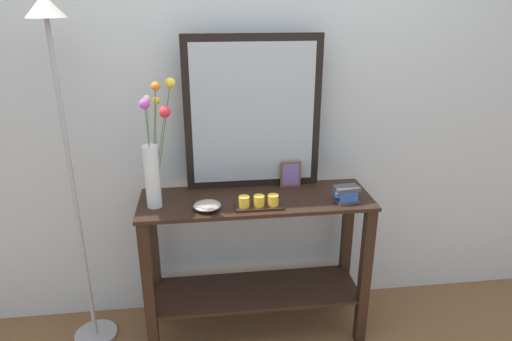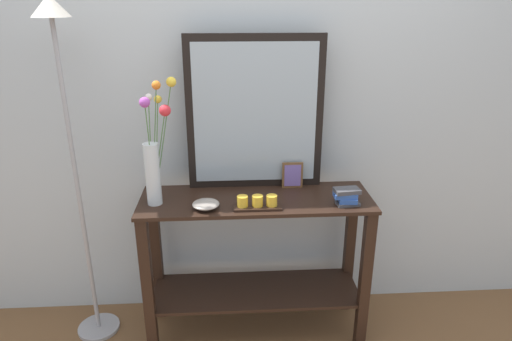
{
  "view_description": "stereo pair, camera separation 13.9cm",
  "coord_description": "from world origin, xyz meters",
  "px_view_note": "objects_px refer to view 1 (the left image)",
  "views": [
    {
      "loc": [
        -0.27,
        -2.17,
        1.85
      ],
      "look_at": [
        0.0,
        0.0,
        1.01
      ],
      "focal_mm": 31.63,
      "sensor_mm": 36.0,
      "label": 1
    },
    {
      "loc": [
        -0.14,
        -2.19,
        1.85
      ],
      "look_at": [
        0.0,
        0.0,
        1.01
      ],
      "focal_mm": 31.63,
      "sensor_mm": 36.0,
      "label": 2
    }
  ],
  "objects_px": {
    "picture_frame_small": "(291,174)",
    "book_stack": "(346,194)",
    "candle_tray": "(259,203)",
    "floor_lamp": "(64,128)",
    "mirror_leaning": "(253,114)",
    "console_table": "(256,251)",
    "tall_vase_left": "(154,158)",
    "decorative_bowl": "(207,206)"
  },
  "relations": [
    {
      "from": "picture_frame_small",
      "to": "book_stack",
      "type": "relative_size",
      "value": 1.08
    },
    {
      "from": "book_stack",
      "to": "picture_frame_small",
      "type": "bearing_deg",
      "value": 136.21
    },
    {
      "from": "decorative_bowl",
      "to": "book_stack",
      "type": "height_order",
      "value": "book_stack"
    },
    {
      "from": "console_table",
      "to": "picture_frame_small",
      "type": "distance_m",
      "value": 0.47
    },
    {
      "from": "console_table",
      "to": "candle_tray",
      "type": "bearing_deg",
      "value": -90.95
    },
    {
      "from": "candle_tray",
      "to": "mirror_leaning",
      "type": "bearing_deg",
      "value": 88.48
    },
    {
      "from": "mirror_leaning",
      "to": "picture_frame_small",
      "type": "distance_m",
      "value": 0.4
    },
    {
      "from": "console_table",
      "to": "picture_frame_small",
      "type": "bearing_deg",
      "value": 32.03
    },
    {
      "from": "console_table",
      "to": "picture_frame_small",
      "type": "height_order",
      "value": "picture_frame_small"
    },
    {
      "from": "candle_tray",
      "to": "floor_lamp",
      "type": "xyz_separation_m",
      "value": [
        -0.94,
        0.18,
        0.38
      ]
    },
    {
      "from": "tall_vase_left",
      "to": "candle_tray",
      "type": "distance_m",
      "value": 0.57
    },
    {
      "from": "candle_tray",
      "to": "decorative_bowl",
      "type": "distance_m",
      "value": 0.26
    },
    {
      "from": "tall_vase_left",
      "to": "candle_tray",
      "type": "bearing_deg",
      "value": -10.59
    },
    {
      "from": "mirror_leaning",
      "to": "candle_tray",
      "type": "xyz_separation_m",
      "value": [
        -0.01,
        -0.29,
        -0.39
      ]
    },
    {
      "from": "console_table",
      "to": "candle_tray",
      "type": "relative_size",
      "value": 5.07
    },
    {
      "from": "mirror_leaning",
      "to": "decorative_bowl",
      "type": "bearing_deg",
      "value": -133.34
    },
    {
      "from": "candle_tray",
      "to": "floor_lamp",
      "type": "height_order",
      "value": "floor_lamp"
    },
    {
      "from": "book_stack",
      "to": "candle_tray",
      "type": "bearing_deg",
      "value": -178.1
    },
    {
      "from": "tall_vase_left",
      "to": "book_stack",
      "type": "height_order",
      "value": "tall_vase_left"
    },
    {
      "from": "candle_tray",
      "to": "floor_lamp",
      "type": "bearing_deg",
      "value": 169.4
    },
    {
      "from": "floor_lamp",
      "to": "mirror_leaning",
      "type": "bearing_deg",
      "value": 7.13
    },
    {
      "from": "tall_vase_left",
      "to": "decorative_bowl",
      "type": "height_order",
      "value": "tall_vase_left"
    },
    {
      "from": "decorative_bowl",
      "to": "book_stack",
      "type": "xyz_separation_m",
      "value": [
        0.72,
        0.0,
        0.02
      ]
    },
    {
      "from": "console_table",
      "to": "tall_vase_left",
      "type": "distance_m",
      "value": 0.78
    },
    {
      "from": "tall_vase_left",
      "to": "picture_frame_small",
      "type": "height_order",
      "value": "tall_vase_left"
    },
    {
      "from": "tall_vase_left",
      "to": "decorative_bowl",
      "type": "relative_size",
      "value": 4.63
    },
    {
      "from": "candle_tray",
      "to": "picture_frame_small",
      "type": "distance_m",
      "value": 0.34
    },
    {
      "from": "mirror_leaning",
      "to": "tall_vase_left",
      "type": "height_order",
      "value": "mirror_leaning"
    },
    {
      "from": "mirror_leaning",
      "to": "picture_frame_small",
      "type": "height_order",
      "value": "mirror_leaning"
    },
    {
      "from": "floor_lamp",
      "to": "picture_frame_small",
      "type": "bearing_deg",
      "value": 3.9
    },
    {
      "from": "candle_tray",
      "to": "picture_frame_small",
      "type": "relative_size",
      "value": 1.64
    },
    {
      "from": "tall_vase_left",
      "to": "decorative_bowl",
      "type": "bearing_deg",
      "value": -18.51
    },
    {
      "from": "console_table",
      "to": "floor_lamp",
      "type": "distance_m",
      "value": 1.19
    },
    {
      "from": "tall_vase_left",
      "to": "candle_tray",
      "type": "height_order",
      "value": "tall_vase_left"
    },
    {
      "from": "picture_frame_small",
      "to": "decorative_bowl",
      "type": "height_order",
      "value": "picture_frame_small"
    },
    {
      "from": "picture_frame_small",
      "to": "floor_lamp",
      "type": "bearing_deg",
      "value": -176.1
    },
    {
      "from": "console_table",
      "to": "mirror_leaning",
      "type": "relative_size",
      "value": 1.48
    },
    {
      "from": "floor_lamp",
      "to": "tall_vase_left",
      "type": "bearing_deg",
      "value": -10.61
    },
    {
      "from": "book_stack",
      "to": "floor_lamp",
      "type": "bearing_deg",
      "value": 173.48
    },
    {
      "from": "tall_vase_left",
      "to": "floor_lamp",
      "type": "height_order",
      "value": "floor_lamp"
    },
    {
      "from": "picture_frame_small",
      "to": "book_stack",
      "type": "xyz_separation_m",
      "value": [
        0.25,
        -0.24,
        -0.03
      ]
    },
    {
      "from": "mirror_leaning",
      "to": "candle_tray",
      "type": "height_order",
      "value": "mirror_leaning"
    }
  ]
}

